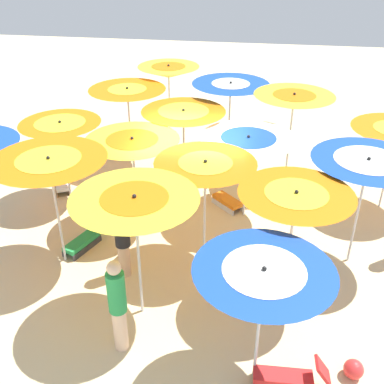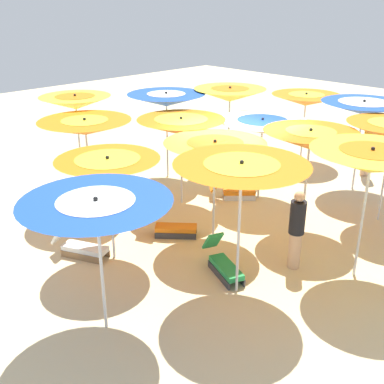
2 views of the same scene
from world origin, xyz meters
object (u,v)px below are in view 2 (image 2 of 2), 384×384
at_px(beach_umbrella_11, 166,100).
at_px(beach_umbrella_15, 75,102).
at_px(beach_umbrella_13, 108,167).
at_px(lounger_0, 171,227).
at_px(lounger_3, 224,263).
at_px(beachgoer_2, 296,229).
at_px(beach_umbrella_3, 306,100).
at_px(lounger_5, 56,207).
at_px(beach_umbrella_8, 241,175).
at_px(beach_umbrella_6, 262,126).
at_px(beach_umbrella_2, 364,108).
at_px(lounger_4, 235,191).
at_px(beach_umbrella_4, 371,161).
at_px(beach_umbrella_12, 97,213).
at_px(beach_umbrella_14, 85,127).
at_px(beach_umbrella_10, 181,126).
at_px(beachgoer_0, 368,144).
at_px(beach_umbrella_7, 230,95).
at_px(beach_umbrella_9, 215,150).
at_px(beach_umbrella_5, 310,140).
at_px(lounger_2, 81,247).

height_order(beach_umbrella_11, beach_umbrella_15, beach_umbrella_15).
height_order(beach_umbrella_13, lounger_0, beach_umbrella_13).
height_order(lounger_3, beachgoer_2, beachgoer_2).
height_order(beach_umbrella_3, lounger_0, beach_umbrella_3).
height_order(beach_umbrella_11, lounger_5, beach_umbrella_11).
bearing_deg(beach_umbrella_11, beach_umbrella_8, -30.38).
relative_size(beach_umbrella_6, beach_umbrella_15, 0.89).
distance_m(beach_umbrella_2, lounger_4, 3.95).
bearing_deg(lounger_3, beach_umbrella_4, 66.81).
relative_size(beach_umbrella_2, beach_umbrella_12, 1.08).
xyz_separation_m(beach_umbrella_11, beach_umbrella_14, (0.35, -2.88, -0.18)).
bearing_deg(beach_umbrella_13, beach_umbrella_4, 37.27).
xyz_separation_m(beach_umbrella_10, lounger_4, (0.78, 1.18, -1.80)).
height_order(lounger_5, beachgoer_0, beachgoer_0).
distance_m(beach_umbrella_7, beach_umbrella_9, 4.50).
xyz_separation_m(beach_umbrella_2, beachgoer_0, (-0.27, 1.22, -1.30)).
bearing_deg(lounger_3, beach_umbrella_5, 112.39).
xyz_separation_m(beach_umbrella_4, beach_umbrella_15, (-7.85, -0.97, -0.00)).
xyz_separation_m(lounger_0, lounger_5, (-2.77, -1.25, 0.00)).
bearing_deg(beach_umbrella_9, beach_umbrella_6, 105.77).
relative_size(beach_umbrella_11, beachgoer_2, 1.56).
relative_size(beach_umbrella_5, beach_umbrella_10, 1.05).
relative_size(beach_umbrella_13, beach_umbrella_14, 0.94).
relative_size(beach_umbrella_9, lounger_0, 1.86).
distance_m(beach_umbrella_7, beach_umbrella_13, 5.92).
bearing_deg(beach_umbrella_4, beach_umbrella_8, -121.57).
bearing_deg(beach_umbrella_14, lounger_3, 1.00).
height_order(beach_umbrella_4, beach_umbrella_5, beach_umbrella_4).
bearing_deg(lounger_5, beach_umbrella_15, 43.21).
distance_m(beach_umbrella_5, beach_umbrella_15, 6.37).
bearing_deg(beach_umbrella_15, lounger_4, 29.22).
xyz_separation_m(beach_umbrella_5, lounger_0, (-1.85, -2.34, -1.91)).
bearing_deg(beach_umbrella_5, beach_umbrella_15, -162.56).
bearing_deg(beachgoer_0, lounger_0, -128.93).
xyz_separation_m(beach_umbrella_4, lounger_4, (-3.98, 1.19, -2.08)).
relative_size(beach_umbrella_8, lounger_4, 2.28).
relative_size(beach_umbrella_9, beach_umbrella_10, 0.99).
bearing_deg(beach_umbrella_8, lounger_5, -172.86).
height_order(beach_umbrella_3, beach_umbrella_4, beach_umbrella_4).
bearing_deg(beach_umbrella_10, beach_umbrella_12, -57.61).
bearing_deg(beach_umbrella_4, lounger_5, -157.45).
bearing_deg(beach_umbrella_12, beachgoer_2, 73.53).
bearing_deg(beach_umbrella_4, lounger_4, 163.36).
xyz_separation_m(beach_umbrella_8, beach_umbrella_15, (-6.62, 1.04, 0.05)).
relative_size(beach_umbrella_2, beach_umbrella_3, 1.13).
height_order(lounger_2, lounger_5, lounger_2).
bearing_deg(lounger_2, beach_umbrella_13, 16.35).
distance_m(beach_umbrella_7, lounger_2, 6.55).
bearing_deg(lounger_0, beachgoer_0, 37.74).
height_order(beach_umbrella_7, beach_umbrella_11, beach_umbrella_7).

